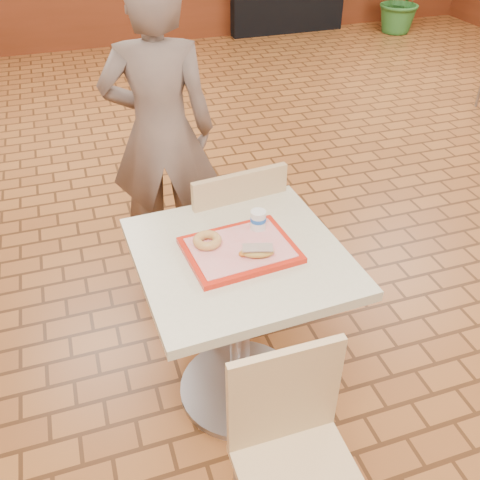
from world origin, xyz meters
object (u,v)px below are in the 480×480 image
object	(u,v)px
chair_main_front	(294,451)
customer	(160,132)
main_table	(240,304)
serving_tray	(240,250)
paper_cup	(258,220)
chair_main_back	(230,238)
long_john_donut	(257,252)
ring_donut	(207,240)

from	to	relation	value
chair_main_front	customer	bearing A→B (deg)	91.88
main_table	serving_tray	xyz separation A→B (m)	(-0.00, -0.00, 0.29)
paper_cup	chair_main_back	bearing A→B (deg)	90.27
main_table	chair_main_front	size ratio (longest dim) A/B	0.97
long_john_donut	chair_main_back	bearing A→B (deg)	83.26
ring_donut	long_john_donut	world-z (taller)	long_john_donut
customer	paper_cup	distance (m)	1.08
chair_main_front	paper_cup	xyz separation A→B (m)	(0.14, 0.75, 0.42)
serving_tray	ring_donut	distance (m)	0.13
chair_main_back	long_john_donut	world-z (taller)	chair_main_back
customer	serving_tray	size ratio (longest dim) A/B	4.04
chair_main_back	long_john_donut	size ratio (longest dim) A/B	6.90
main_table	ring_donut	world-z (taller)	ring_donut
customer	serving_tray	xyz separation A→B (m)	(0.08, -1.16, 0.01)
main_table	customer	world-z (taller)	customer
paper_cup	serving_tray	bearing A→B (deg)	-138.00
customer	paper_cup	world-z (taller)	customer
main_table	paper_cup	world-z (taller)	paper_cup
chair_main_front	paper_cup	world-z (taller)	paper_cup
chair_main_back	ring_donut	distance (m)	0.59
chair_main_front	paper_cup	distance (m)	0.87
serving_tray	ring_donut	xyz separation A→B (m)	(-0.11, 0.06, 0.03)
long_john_donut	paper_cup	xyz separation A→B (m)	(0.07, 0.17, 0.02)
chair_main_back	paper_cup	xyz separation A→B (m)	(0.00, -0.38, 0.36)
chair_main_back	ring_donut	size ratio (longest dim) A/B	8.58
chair_main_back	main_table	bearing A→B (deg)	71.12
chair_main_back	paper_cup	distance (m)	0.53
chair_main_back	serving_tray	bearing A→B (deg)	71.12
chair_main_back	customer	bearing A→B (deg)	-80.90
customer	serving_tray	distance (m)	1.16
paper_cup	main_table	bearing A→B (deg)	-138.00
customer	ring_donut	world-z (taller)	customer
chair_main_front	serving_tray	xyz separation A→B (m)	(0.03, 0.65, 0.37)
chair_main_front	long_john_donut	xyz separation A→B (m)	(0.07, 0.58, 0.40)
chair_main_front	paper_cup	size ratio (longest dim) A/B	10.71
serving_tray	long_john_donut	bearing A→B (deg)	-58.34
serving_tray	paper_cup	xyz separation A→B (m)	(0.11, 0.10, 0.05)
chair_main_front	customer	world-z (taller)	customer
customer	paper_cup	size ratio (longest dim) A/B	20.94
customer	serving_tray	bearing A→B (deg)	104.72
chair_main_front	chair_main_back	world-z (taller)	chair_main_back
ring_donut	long_john_donut	bearing A→B (deg)	-39.22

